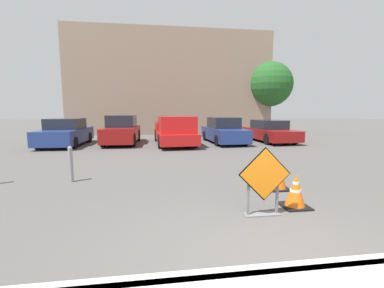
# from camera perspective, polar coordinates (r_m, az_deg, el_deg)

# --- Properties ---
(ground_plane) EXTENTS (96.00, 96.00, 0.00)m
(ground_plane) POSITION_cam_1_polar(r_m,az_deg,el_deg) (12.74, -1.79, -1.13)
(ground_plane) COLOR #565451
(curb_lip) EXTENTS (23.48, 0.20, 0.14)m
(curb_lip) POSITION_cam_1_polar(r_m,az_deg,el_deg) (3.40, 19.04, -25.50)
(curb_lip) COLOR beige
(curb_lip) RESTS_ON ground_plane
(road_closed_sign) EXTENTS (0.97, 0.20, 1.26)m
(road_closed_sign) POSITION_cam_1_polar(r_m,az_deg,el_deg) (4.80, 15.78, -7.78)
(road_closed_sign) COLOR black
(road_closed_sign) RESTS_ON ground_plane
(traffic_cone_nearest) EXTENTS (0.52, 0.52, 0.66)m
(traffic_cone_nearest) POSITION_cam_1_polar(r_m,az_deg,el_deg) (5.53, 22.00, -9.69)
(traffic_cone_nearest) COLOR black
(traffic_cone_nearest) RESTS_ON ground_plane
(traffic_cone_second) EXTENTS (0.50, 0.50, 0.73)m
(traffic_cone_second) POSITION_cam_1_polar(r_m,az_deg,el_deg) (6.58, 18.73, -6.51)
(traffic_cone_second) COLOR black
(traffic_cone_second) RESTS_ON ground_plane
(parked_car_nearest) EXTENTS (1.99, 4.32, 1.47)m
(parked_car_nearest) POSITION_cam_1_polar(r_m,az_deg,el_deg) (15.65, -26.26, 2.19)
(parked_car_nearest) COLOR navy
(parked_car_nearest) RESTS_ON ground_plane
(parked_car_second) EXTENTS (1.87, 4.24, 1.63)m
(parked_car_second) POSITION_cam_1_polar(r_m,az_deg,el_deg) (15.27, -15.31, 2.85)
(parked_car_second) COLOR maroon
(parked_car_second) RESTS_ON ground_plane
(pickup_truck) EXTENTS (2.23, 5.45, 1.60)m
(pickup_truck) POSITION_cam_1_polar(r_m,az_deg,el_deg) (14.33, -3.84, 2.70)
(pickup_truck) COLOR red
(pickup_truck) RESTS_ON ground_plane
(parked_car_third) EXTENTS (1.95, 4.42, 1.50)m
(parked_car_third) POSITION_cam_1_polar(r_m,az_deg,el_deg) (15.32, 7.07, 2.83)
(parked_car_third) COLOR navy
(parked_car_third) RESTS_ON ground_plane
(parked_car_fourth) EXTENTS (1.99, 4.62, 1.32)m
(parked_car_fourth) POSITION_cam_1_polar(r_m,az_deg,el_deg) (16.55, 16.81, 2.68)
(parked_car_fourth) COLOR maroon
(parked_car_fourth) RESTS_ON ground_plane
(bollard_nearest) EXTENTS (0.12, 0.12, 0.97)m
(bollard_nearest) POSITION_cam_1_polar(r_m,az_deg,el_deg) (7.56, -25.33, -3.86)
(bollard_nearest) COLOR gray
(bollard_nearest) RESTS_ON ground_plane
(building_facade_backdrop) EXTENTS (16.38, 5.00, 8.29)m
(building_facade_backdrop) POSITION_cam_1_polar(r_m,az_deg,el_deg) (23.13, -4.77, 12.98)
(building_facade_backdrop) COLOR gray
(building_facade_backdrop) RESTS_ON ground_plane
(street_tree_behind_lot) EXTENTS (3.70, 3.70, 5.94)m
(street_tree_behind_lot) POSITION_cam_1_polar(r_m,az_deg,el_deg) (22.94, 16.96, 12.56)
(street_tree_behind_lot) COLOR #513823
(street_tree_behind_lot) RESTS_ON ground_plane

